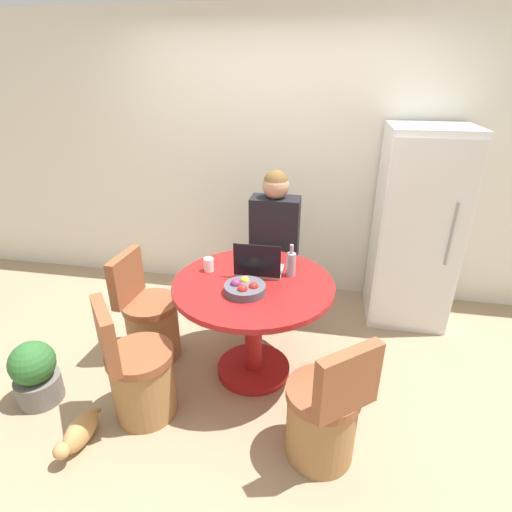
{
  "coord_description": "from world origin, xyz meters",
  "views": [
    {
      "loc": [
        0.56,
        -2.21,
        2.08
      ],
      "look_at": [
        0.1,
        0.24,
        0.92
      ],
      "focal_mm": 28.0,
      "sensor_mm": 36.0,
      "label": 1
    }
  ],
  "objects": [
    {
      "name": "chair_left_side",
      "position": [
        -0.73,
        0.19,
        0.3
      ],
      "size": [
        0.43,
        0.42,
        0.86
      ],
      "rotation": [
        0.0,
        0.0,
        1.51
      ],
      "color": "#9E7042",
      "rests_on": "ground_plane"
    },
    {
      "name": "bottle",
      "position": [
        0.34,
        0.28,
        0.86
      ],
      "size": [
        0.06,
        0.06,
        0.23
      ],
      "color": "#9999A3",
      "rests_on": "dining_table"
    },
    {
      "name": "fruit_bowl",
      "position": [
        0.07,
        -0.01,
        0.8
      ],
      "size": [
        0.27,
        0.27,
        0.09
      ],
      "color": "#4C4C56",
      "rests_on": "dining_table"
    },
    {
      "name": "cat",
      "position": [
        -0.81,
        -0.7,
        0.09
      ],
      "size": [
        0.14,
        0.42,
        0.18
      ],
      "rotation": [
        0.0,
        0.0,
        4.68
      ],
      "color": "tan",
      "rests_on": "ground_plane"
    },
    {
      "name": "dining_table",
      "position": [
        0.1,
        0.14,
        0.55
      ],
      "size": [
        1.11,
        1.11,
        0.77
      ],
      "color": "maroon",
      "rests_on": "ground_plane"
    },
    {
      "name": "chair_near_right_corner",
      "position": [
        0.63,
        -0.51,
        0.3
      ],
      "size": [
        0.49,
        0.49,
        0.86
      ],
      "rotation": [
        0.0,
        0.0,
        -2.45
      ],
      "color": "#9E7042",
      "rests_on": "ground_plane"
    },
    {
      "name": "laptop",
      "position": [
        0.11,
        0.26,
        0.83
      ],
      "size": [
        0.33,
        0.22,
        0.25
      ],
      "rotation": [
        0.0,
        0.0,
        3.14
      ],
      "color": "#B7B7BC",
      "rests_on": "dining_table"
    },
    {
      "name": "person_seated",
      "position": [
        0.14,
        0.91,
        0.76
      ],
      "size": [
        0.4,
        0.37,
        1.37
      ],
      "rotation": [
        0.0,
        0.0,
        3.14
      ],
      "color": "#2D2D38",
      "rests_on": "ground_plane"
    },
    {
      "name": "potted_plant",
      "position": [
        -1.29,
        -0.42,
        0.23
      ],
      "size": [
        0.3,
        0.3,
        0.46
      ],
      "color": "slate",
      "rests_on": "ground_plane"
    },
    {
      "name": "coffee_cup",
      "position": [
        -0.25,
        0.24,
        0.82
      ],
      "size": [
        0.07,
        0.07,
        0.1
      ],
      "color": "white",
      "rests_on": "dining_table"
    },
    {
      "name": "chair_near_left_corner",
      "position": [
        -0.54,
        -0.4,
        0.3
      ],
      "size": [
        0.49,
        0.49,
        0.86
      ],
      "rotation": [
        0.0,
        0.0,
        2.26
      ],
      "color": "#9E7042",
      "rests_on": "ground_plane"
    },
    {
      "name": "ground_plane",
      "position": [
        0.0,
        0.0,
        0.0
      ],
      "size": [
        12.0,
        12.0,
        0.0
      ],
      "primitive_type": "plane",
      "color": "#9E8466"
    },
    {
      "name": "refrigerator",
      "position": [
        1.31,
        1.18,
        0.85
      ],
      "size": [
        0.66,
        0.65,
        1.7
      ],
      "color": "white",
      "rests_on": "ground_plane"
    },
    {
      "name": "wall_back",
      "position": [
        0.0,
        1.55,
        1.3
      ],
      "size": [
        7.0,
        0.06,
        2.6
      ],
      "color": "silver",
      "rests_on": "ground_plane"
    }
  ]
}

